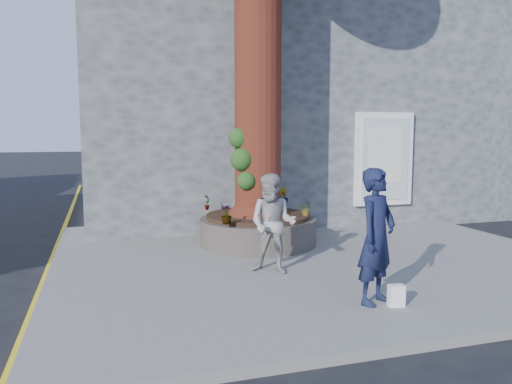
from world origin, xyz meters
name	(u,v)px	position (x,y,z in m)	size (l,w,h in m)	color
ground	(248,282)	(0.00, 0.00, 0.00)	(120.00, 120.00, 0.00)	black
pavement	(310,256)	(1.50, 1.00, 0.06)	(9.00, 8.00, 0.12)	slate
yellow_line	(44,280)	(-3.05, 1.00, 0.00)	(0.10, 30.00, 0.01)	yellow
stone_shop	(260,105)	(2.50, 7.20, 3.16)	(10.30, 8.30, 6.30)	#4F5154
neighbour_shop	(478,113)	(10.50, 7.20, 3.00)	(6.00, 8.00, 6.00)	#4F5154
planter	(258,229)	(0.80, 2.00, 0.41)	(2.30, 2.30, 0.60)	black
man	(377,236)	(1.21, -1.76, 1.00)	(0.64, 0.42, 1.76)	#131834
woman	(273,224)	(0.41, -0.03, 0.91)	(0.76, 0.59, 1.57)	#999692
shopping_bag	(396,296)	(1.40, -1.96, 0.26)	(0.20, 0.12, 0.28)	white
plant_a	(207,202)	(-0.05, 2.85, 0.89)	(0.18, 0.12, 0.34)	gray
plant_b	(283,197)	(1.65, 2.85, 0.92)	(0.22, 0.22, 0.40)	gray
plant_c	(226,214)	(-0.05, 1.15, 0.89)	(0.19, 0.19, 0.34)	gray
plant_d	(306,209)	(1.65, 1.56, 0.86)	(0.25, 0.22, 0.28)	gray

